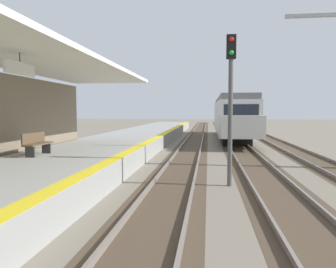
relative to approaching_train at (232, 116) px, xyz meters
The scene contains 7 objects.
station_platform 20.47m from the approaching_train, 112.50° to the right, with size 5.00×80.00×0.91m.
track_pair_nearest_platform 15.37m from the approaching_train, 102.92° to the right, with size 2.34×120.00×0.16m.
track_pair_middle 14.99m from the approaching_train, 90.02° to the right, with size 2.34×120.00×0.16m.
track_pair_far_side 15.37m from the approaching_train, 77.11° to the right, with size 2.34×120.00×0.16m.
approaching_train is the anchor object (origin of this frame).
rail_signal_post 19.56m from the approaching_train, 94.24° to the right, with size 0.32×0.34×5.20m.
platform_bench 21.03m from the approaching_train, 114.77° to the right, with size 0.45×1.60×0.88m.
Camera 1 is at (3.11, 4.08, 2.61)m, focal length 34.36 mm.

